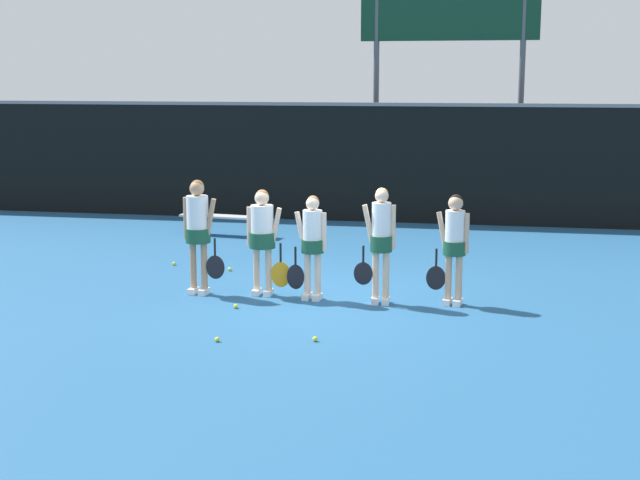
% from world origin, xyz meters
% --- Properties ---
extents(ground_plane, '(140.00, 140.00, 0.00)m').
position_xyz_m(ground_plane, '(0.00, 0.00, 0.00)').
color(ground_plane, '#235684').
extents(fence_windscreen, '(60.00, 0.08, 2.77)m').
position_xyz_m(fence_windscreen, '(0.00, 7.49, 1.40)').
color(fence_windscreen, black).
rests_on(fence_windscreen, ground_plane).
extents(scoreboard, '(4.25, 0.15, 5.84)m').
position_xyz_m(scoreboard, '(1.41, 8.98, 4.60)').
color(scoreboard, '#515156').
rests_on(scoreboard, ground_plane).
extents(bench_courtside, '(2.01, 0.61, 0.43)m').
position_xyz_m(bench_courtside, '(-3.06, 5.03, 0.38)').
color(bench_courtside, '#B2B2B7').
rests_on(bench_courtside, ground_plane).
extents(player_0, '(0.67, 0.39, 1.80)m').
position_xyz_m(player_0, '(-1.93, -0.04, 1.08)').
color(player_0, tan).
rests_on(player_0, ground_plane).
extents(player_1, '(0.69, 0.40, 1.66)m').
position_xyz_m(player_1, '(-0.93, 0.08, 0.98)').
color(player_1, beige).
rests_on(player_1, ground_plane).
extents(player_2, '(0.62, 0.34, 1.60)m').
position_xyz_m(player_2, '(-0.12, -0.05, 0.93)').
color(player_2, beige).
rests_on(player_2, ground_plane).
extents(player_3, '(0.62, 0.33, 1.75)m').
position_xyz_m(player_3, '(0.93, -0.10, 1.02)').
color(player_3, beige).
rests_on(player_3, ground_plane).
extents(player_4, '(0.62, 0.34, 1.66)m').
position_xyz_m(player_4, '(2.01, 0.03, 0.98)').
color(player_4, tan).
rests_on(player_4, ground_plane).
extents(tennis_ball_0, '(0.07, 0.07, 0.07)m').
position_xyz_m(tennis_ball_0, '(0.35, -2.22, 0.03)').
color(tennis_ball_0, '#CCE033').
rests_on(tennis_ball_0, ground_plane).
extents(tennis_ball_1, '(0.07, 0.07, 0.07)m').
position_xyz_m(tennis_ball_1, '(-3.07, 1.91, 0.03)').
color(tennis_ball_1, '#CCE033').
rests_on(tennis_ball_1, ground_plane).
extents(tennis_ball_2, '(0.07, 0.07, 0.07)m').
position_xyz_m(tennis_ball_2, '(-1.94, 1.64, 0.03)').
color(tennis_ball_2, '#CCE033').
rests_on(tennis_ball_2, ground_plane).
extents(tennis_ball_3, '(0.07, 0.07, 0.07)m').
position_xyz_m(tennis_ball_3, '(-1.12, -0.80, 0.03)').
color(tennis_ball_3, '#CCE033').
rests_on(tennis_ball_3, ground_plane).
extents(tennis_ball_4, '(0.06, 0.06, 0.06)m').
position_xyz_m(tennis_ball_4, '(-0.88, -2.47, 0.03)').
color(tennis_ball_4, '#CCE033').
rests_on(tennis_ball_4, ground_plane).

